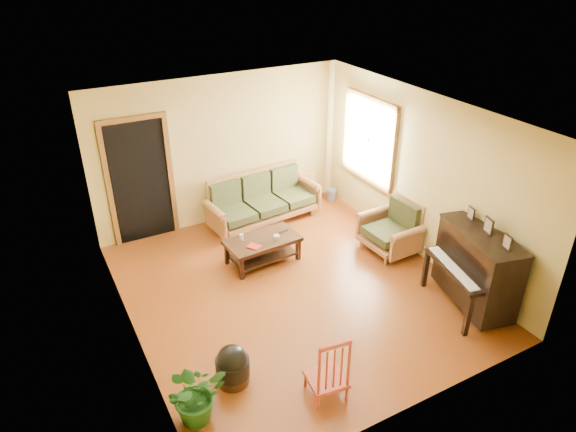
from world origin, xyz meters
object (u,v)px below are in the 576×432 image
armchair (390,227)px  sofa (264,199)px  piano (476,270)px  red_chair (327,364)px  coffee_table (263,250)px  footstool (233,369)px  ceramic_crock (332,195)px  potted_plant (196,394)px

armchair → sofa: bearing=122.6°
armchair → piano: (0.13, -1.67, 0.13)m
piano → red_chair: bearing=-157.7°
red_chair → coffee_table: bearing=85.9°
footstool → ceramic_crock: (3.54, 3.40, -0.07)m
coffee_table → armchair: size_ratio=1.30×
piano → ceramic_crock: bearing=102.8°
armchair → piano: bearing=-88.2°
coffee_table → piano: bearing=-48.7°
armchair → potted_plant: 4.22m
sofa → potted_plant: size_ratio=2.91×
armchair → potted_plant: size_ratio=1.25×
coffee_table → ceramic_crock: (2.13, 1.31, -0.09)m
red_chair → potted_plant: (-1.37, 0.37, -0.08)m
piano → ceramic_crock: 3.69m
coffee_table → red_chair: 2.81m
piano → red_chair: 2.66m
piano → armchair: bearing=108.3°
piano → footstool: (-3.47, 0.26, -0.38)m
piano → potted_plant: piano is taller
coffee_table → red_chair: (-0.56, -2.75, 0.23)m
armchair → coffee_table: bearing=157.8°
ceramic_crock → sofa: bearing=-175.1°
ceramic_crock → coffee_table: bearing=-148.5°
sofa → red_chair: (-1.18, -3.93, -0.00)m
footstool → potted_plant: size_ratio=0.56×
sofa → ceramic_crock: size_ratio=9.07×
coffee_table → piano: size_ratio=0.88×
coffee_table → piano: piano is taller
piano → red_chair: size_ratio=1.49×
potted_plant → piano: bearing=0.4°
sofa → potted_plant: sofa is taller
red_chair → ceramic_crock: red_chair is taller
armchair → footstool: size_ratio=2.22×
ceramic_crock → potted_plant: 5.49m
footstool → red_chair: (0.84, -0.66, 0.25)m
armchair → piano: piano is taller
armchair → ceramic_crock: 2.03m
coffee_table → potted_plant: size_ratio=1.62×
footstool → coffee_table: bearing=56.1°
sofa → ceramic_crock: bearing=-1.2°
sofa → piano: (1.45, -3.53, 0.13)m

